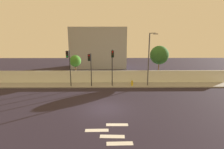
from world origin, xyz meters
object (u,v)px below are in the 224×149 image
(traffic_light_right, at_px, (69,61))
(roadside_tree_midleft, at_px, (159,55))
(fire_hydrant, at_px, (132,83))
(roadside_tree_leftmost, at_px, (75,61))
(traffic_light_center, at_px, (90,63))
(street_lamp_curbside, at_px, (150,55))
(traffic_light_left, at_px, (112,61))

(traffic_light_right, relative_size, roadside_tree_midleft, 0.90)
(fire_hydrant, relative_size, roadside_tree_leftmost, 0.19)
(traffic_light_center, relative_size, street_lamp_curbside, 0.63)
(street_lamp_curbside, distance_m, roadside_tree_leftmost, 11.43)
(traffic_light_center, bearing_deg, roadside_tree_leftmost, 125.25)
(traffic_light_center, bearing_deg, street_lamp_curbside, 3.15)
(traffic_light_right, xyz_separation_m, roadside_tree_midleft, (13.24, 3.86, 0.35))
(traffic_light_left, distance_m, roadside_tree_midleft, 8.44)
(roadside_tree_leftmost, distance_m, roadside_tree_midleft, 13.15)
(traffic_light_right, xyz_separation_m, roadside_tree_leftmost, (0.12, 3.86, -0.58))
(street_lamp_curbside, relative_size, roadside_tree_leftmost, 1.77)
(fire_hydrant, bearing_deg, traffic_light_right, -176.45)
(traffic_light_right, relative_size, street_lamp_curbside, 0.68)
(traffic_light_center, distance_m, roadside_tree_leftmost, 4.77)
(traffic_light_right, relative_size, fire_hydrant, 6.41)
(traffic_light_left, bearing_deg, roadside_tree_leftmost, 144.54)
(street_lamp_curbside, distance_m, fire_hydrant, 4.50)
(traffic_light_left, height_order, traffic_light_center, traffic_light_left)
(traffic_light_center, bearing_deg, traffic_light_right, 179.35)
(traffic_light_right, height_order, street_lamp_curbside, street_lamp_curbside)
(street_lamp_curbside, xyz_separation_m, fire_hydrant, (-2.27, 0.13, -3.89))
(traffic_light_center, bearing_deg, roadside_tree_midleft, 20.55)
(traffic_light_center, height_order, fire_hydrant, traffic_light_center)
(street_lamp_curbside, bearing_deg, fire_hydrant, 176.83)
(roadside_tree_leftmost, bearing_deg, traffic_light_left, -35.46)
(street_lamp_curbside, xyz_separation_m, roadside_tree_leftmost, (-10.82, 3.44, -1.26))
(traffic_light_center, relative_size, fire_hydrant, 5.88)
(traffic_light_right, height_order, roadside_tree_leftmost, traffic_light_right)
(roadside_tree_midleft, bearing_deg, traffic_light_center, -159.45)
(traffic_light_left, distance_m, fire_hydrant, 4.39)
(traffic_light_center, xyz_separation_m, roadside_tree_midleft, (10.37, 3.89, 0.63))
(traffic_light_left, xyz_separation_m, roadside_tree_leftmost, (-5.75, 4.10, -0.66))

